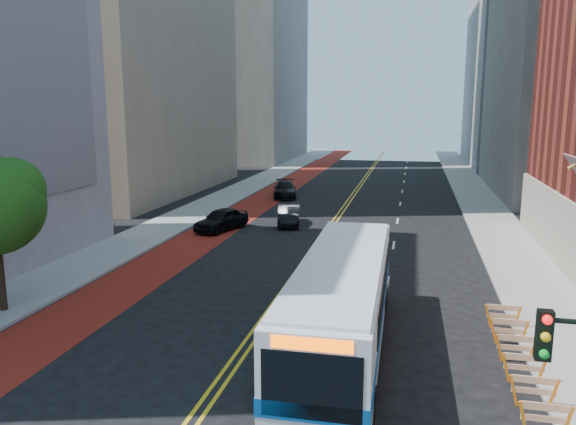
{
  "coord_description": "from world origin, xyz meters",
  "views": [
    {
      "loc": [
        5.85,
        -13.91,
        8.86
      ],
      "look_at": [
        0.93,
        8.0,
        4.59
      ],
      "focal_mm": 35.0,
      "sensor_mm": 36.0,
      "label": 1
    }
  ],
  "objects_px": {
    "car_c": "(285,189)",
    "car_a": "(221,219)",
    "transit_bus": "(342,304)",
    "car_b": "(289,215)"
  },
  "relations": [
    {
      "from": "car_a",
      "to": "car_b",
      "type": "height_order",
      "value": "car_a"
    },
    {
      "from": "transit_bus",
      "to": "car_a",
      "type": "height_order",
      "value": "transit_bus"
    },
    {
      "from": "transit_bus",
      "to": "car_b",
      "type": "bearing_deg",
      "value": 106.6
    },
    {
      "from": "transit_bus",
      "to": "car_b",
      "type": "xyz_separation_m",
      "value": [
        -6.78,
        21.6,
        -1.15
      ]
    },
    {
      "from": "transit_bus",
      "to": "car_b",
      "type": "distance_m",
      "value": 22.67
    },
    {
      "from": "transit_bus",
      "to": "car_c",
      "type": "xyz_separation_m",
      "value": [
        -10.01,
        34.31,
        -1.12
      ]
    },
    {
      "from": "car_c",
      "to": "car_a",
      "type": "bearing_deg",
      "value": -106.84
    },
    {
      "from": "car_c",
      "to": "transit_bus",
      "type": "bearing_deg",
      "value": -86.51
    },
    {
      "from": "transit_bus",
      "to": "car_a",
      "type": "relative_size",
      "value": 2.8
    },
    {
      "from": "car_b",
      "to": "car_c",
      "type": "distance_m",
      "value": 13.11
    }
  ]
}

